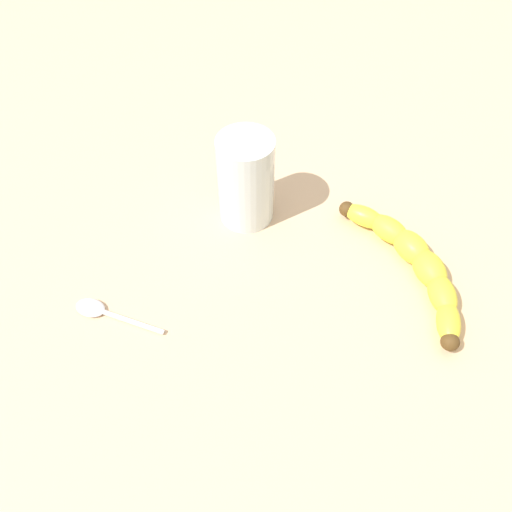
# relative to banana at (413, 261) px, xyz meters

# --- Properties ---
(wooden_tabletop) EXTENTS (1.20, 1.20, 0.03)m
(wooden_tabletop) POSITION_rel_banana_xyz_m (-0.11, -0.15, -0.03)
(wooden_tabletop) COLOR #DCB58D
(wooden_tabletop) RESTS_ON ground
(banana) EXTENTS (0.21, 0.13, 0.03)m
(banana) POSITION_rel_banana_xyz_m (0.00, 0.00, 0.00)
(banana) COLOR yellow
(banana) RESTS_ON wooden_tabletop
(smoothie_glass) EXTENTS (0.07, 0.07, 0.12)m
(smoothie_glass) POSITION_rel_banana_xyz_m (-0.09, -0.20, 0.04)
(smoothie_glass) COLOR silver
(smoothie_glass) RESTS_ON wooden_tabletop
(teaspoon) EXTENTS (0.05, 0.11, 0.01)m
(teaspoon) POSITION_rel_banana_xyz_m (0.07, -0.37, -0.01)
(teaspoon) COLOR silver
(teaspoon) RESTS_ON wooden_tabletop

